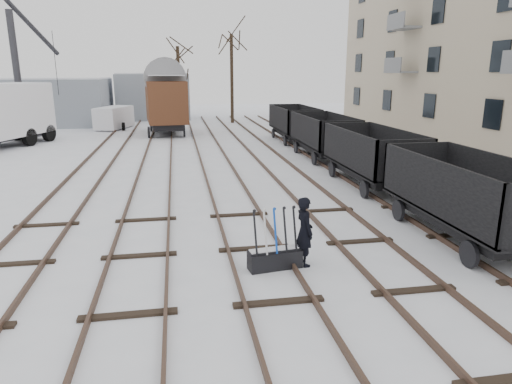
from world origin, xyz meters
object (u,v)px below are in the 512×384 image
(ground_frame, at_px, (275,257))
(box_van_wagon, at_px, (166,100))
(freight_wagon_a, at_px, (465,208))
(panel_van, at_px, (114,117))
(worker, at_px, (304,231))
(crane, at_px, (21,100))

(ground_frame, bearing_deg, box_van_wagon, 88.12)
(freight_wagon_a, relative_size, panel_van, 1.28)
(worker, relative_size, box_van_wagon, 0.29)
(ground_frame, height_order, box_van_wagon, box_van_wagon)
(box_van_wagon, bearing_deg, worker, -86.80)
(panel_van, bearing_deg, crane, -130.79)
(freight_wagon_a, distance_m, crane, 31.44)
(freight_wagon_a, relative_size, box_van_wagon, 0.96)
(ground_frame, relative_size, worker, 0.86)
(box_van_wagon, bearing_deg, crane, 171.56)
(freight_wagon_a, height_order, box_van_wagon, box_van_wagon)
(ground_frame, bearing_deg, freight_wagon_a, 2.39)
(ground_frame, distance_m, freight_wagon_a, 5.84)
(freight_wagon_a, bearing_deg, panel_van, 114.41)
(ground_frame, bearing_deg, panel_van, 95.38)
(box_van_wagon, distance_m, panel_van, 6.24)
(panel_van, bearing_deg, worker, -56.40)
(freight_wagon_a, xyz_separation_m, crane, (-18.92, 25.05, 1.72))
(worker, height_order, panel_van, panel_van)
(ground_frame, xyz_separation_m, freight_wagon_a, (5.71, 1.09, 0.61))
(worker, xyz_separation_m, box_van_wagon, (-3.66, 25.41, 1.69))
(worker, bearing_deg, ground_frame, 87.76)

